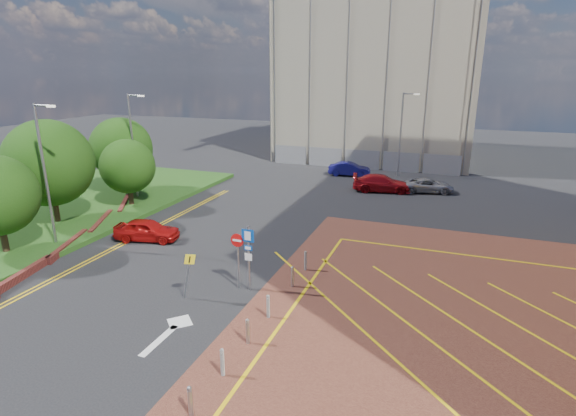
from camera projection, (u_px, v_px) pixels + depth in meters
The scene contains 18 objects.
ground at pixel (230, 298), 20.54m from camera, with size 140.00×140.00×0.00m, color black.
grass_bed at pixel (43, 215), 31.85m from camera, with size 14.00×32.00×0.30m, color #224817.
retaining_wall at pixel (65, 245), 26.19m from camera, with size 6.06×20.33×0.40m.
tree_b at pixel (49, 163), 28.93m from camera, with size 5.60×5.60×6.74m.
tree_c at pixel (128, 166), 33.05m from camera, with size 4.00×4.00×4.90m.
tree_d at pixel (121, 149), 36.54m from camera, with size 5.00×5.00×6.08m.
lamp_left_near at pixel (45, 169), 25.09m from camera, with size 1.53×0.16×8.00m.
lamp_left_far at pixel (133, 142), 34.72m from camera, with size 1.53×0.16×8.00m.
lamp_back at pixel (402, 131), 43.01m from camera, with size 1.53×0.16×8.00m.
sign_cluster at pixel (244, 251), 20.75m from camera, with size 1.17×0.12×3.20m.
warning_sign at pixel (188, 271), 19.97m from camera, with size 0.70×0.41×2.25m.
bollard_row at pixel (262, 315), 18.15m from camera, with size 0.14×11.14×0.90m.
construction_building at pixel (383, 61), 53.18m from camera, with size 21.20×19.20×22.00m, color #B3A792.
construction_fence at pixel (371, 160), 46.81m from camera, with size 21.60×0.06×2.00m, color gray.
car_red_left at pixel (147, 230), 27.32m from camera, with size 1.57×3.89×1.33m, color #B6110F.
car_blue_back at pixel (349, 169), 44.15m from camera, with size 1.41×4.05×1.33m, color navy.
car_red_back at pixel (382, 183), 38.39m from camera, with size 2.01×4.95×1.44m, color #A10D14.
car_silver_back at pixel (428, 185), 38.19m from camera, with size 1.95×4.22×1.17m, color #9A9AA0.
Camera 1 is at (8.87, -16.37, 9.96)m, focal length 28.00 mm.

